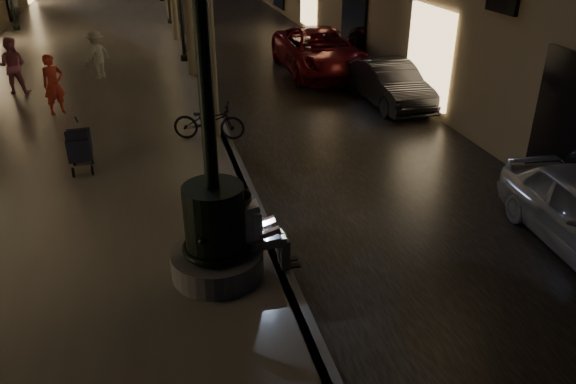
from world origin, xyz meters
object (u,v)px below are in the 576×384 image
object	(u,v)px
stroller	(79,146)
pedestrian_red	(54,85)
seated_man_laptop	(256,228)
car_third	(320,52)
fountain_lamppost	(215,217)
pedestrian_white	(97,55)
lamp_curb_a	(205,8)
bicycle	(209,121)
pedestrian_pink	(13,66)
car_second	(389,83)

from	to	relation	value
stroller	pedestrian_red	size ratio (longest dim) A/B	0.71
seated_man_laptop	car_third	distance (m)	12.69
fountain_lamppost	pedestrian_white	size ratio (longest dim) A/B	3.36
lamp_curb_a	bicycle	bearing A→B (deg)	-112.04
stroller	pedestrian_red	xyz separation A→B (m)	(-0.92, 4.16, 0.23)
pedestrian_pink	car_third	bearing A→B (deg)	-167.14
lamp_curb_a	pedestrian_pink	distance (m)	7.68
car_second	pedestrian_pink	world-z (taller)	pedestrian_pink
pedestrian_red	seated_man_laptop	bearing A→B (deg)	-96.24
car_third	lamp_curb_a	bearing A→B (deg)	-127.27
seated_man_laptop	stroller	distance (m)	5.39
car_third	pedestrian_red	distance (m)	9.02
car_second	pedestrian_pink	distance (m)	11.31
pedestrian_red	pedestrian_white	xyz separation A→B (m)	(0.95, 3.53, -0.03)
pedestrian_red	pedestrian_pink	bearing A→B (deg)	91.00
fountain_lamppost	car_second	size ratio (longest dim) A/B	1.35
lamp_curb_a	pedestrian_white	size ratio (longest dim) A/B	3.11
car_second	pedestrian_white	world-z (taller)	pedestrian_white
car_second	pedestrian_red	bearing A→B (deg)	172.83
car_third	pedestrian_white	world-z (taller)	pedestrian_white
pedestrian_pink	pedestrian_red	bearing A→B (deg)	129.62
seated_man_laptop	pedestrian_red	xyz separation A→B (m)	(-3.81, 8.71, 0.07)
stroller	pedestrian_white	size ratio (longest dim) A/B	0.74
stroller	bicycle	world-z (taller)	stroller
pedestrian_red	fountain_lamppost	bearing A→B (deg)	-99.71
lamp_curb_a	stroller	size ratio (longest dim) A/B	4.18
pedestrian_red	bicycle	size ratio (longest dim) A/B	0.93
pedestrian_pink	pedestrian_white	xyz separation A→B (m)	(2.37, 1.15, -0.07)
pedestrian_pink	seated_man_laptop	bearing A→B (deg)	124.01
car_second	pedestrian_white	size ratio (longest dim) A/B	2.49
lamp_curb_a	stroller	bearing A→B (deg)	-154.06
stroller	bicycle	distance (m)	3.12
car_second	pedestrian_red	distance (m)	9.45
pedestrian_red	pedestrian_white	distance (m)	3.65
seated_man_laptop	pedestrian_pink	xyz separation A→B (m)	(-5.23, 11.09, 0.11)
seated_man_laptop	lamp_curb_a	bearing A→B (deg)	89.18
seated_man_laptop	bicycle	distance (m)	5.76
car_second	pedestrian_pink	bearing A→B (deg)	161.46
lamp_curb_a	bicycle	world-z (taller)	lamp_curb_a
pedestrian_pink	bicycle	world-z (taller)	pedestrian_pink
car_second	pedestrian_white	bearing A→B (deg)	150.64
fountain_lamppost	lamp_curb_a	xyz separation A→B (m)	(0.70, 6.00, 2.02)
seated_man_laptop	pedestrian_white	bearing A→B (deg)	103.15
car_second	pedestrian_pink	size ratio (longest dim) A/B	2.29
fountain_lamppost	pedestrian_pink	distance (m)	12.01
car_second	bicycle	bearing A→B (deg)	-161.48
stroller	car_third	world-z (taller)	car_third
pedestrian_white	pedestrian_red	bearing A→B (deg)	29.73
lamp_curb_a	bicycle	size ratio (longest dim) A/B	2.77
pedestrian_red	pedestrian_white	size ratio (longest dim) A/B	1.04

